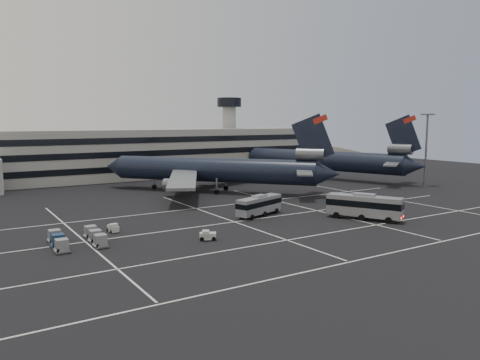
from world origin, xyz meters
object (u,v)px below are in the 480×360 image
trijet_main (215,170)px  uld_cluster (77,239)px  tug_a (113,228)px  bus_near (364,205)px  bus_far (259,204)px

trijet_main → uld_cluster: 49.64m
uld_cluster → tug_a: bearing=36.4°
bus_near → tug_a: (-38.56, 13.56, -1.81)m
bus_near → bus_far: size_ratio=1.17×
trijet_main → uld_cluster: trijet_main is taller
trijet_main → bus_far: bearing=-144.0°
bus_near → trijet_main: bearing=71.0°
trijet_main → bus_far: size_ratio=4.46×
bus_far → tug_a: bus_far is taller
trijet_main → tug_a: (-32.22, -26.34, -4.65)m
trijet_main → uld_cluster: size_ratio=5.81×
bus_far → bus_near: bearing=-151.2°
trijet_main → bus_far: 28.95m
trijet_main → bus_far: (-6.84, -27.94, -3.25)m
bus_far → uld_cluster: bearing=76.5°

